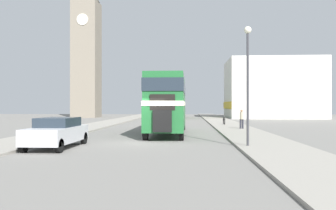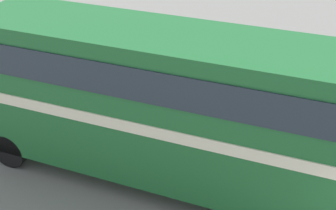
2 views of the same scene
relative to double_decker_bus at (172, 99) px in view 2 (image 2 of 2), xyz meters
The scene contains 2 objects.
double_decker_bus is the anchor object (origin of this frame).
pedestrian_walking 7.54m from the double_decker_bus, 35.52° to the left, with size 0.33×0.33×1.64m.
Camera 2 is at (-8.02, 1.87, 7.84)m, focal length 50.00 mm.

